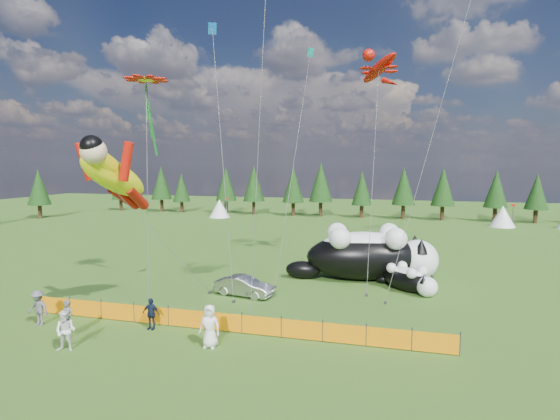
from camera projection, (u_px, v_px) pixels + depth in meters
ground at (243, 312)px, 24.61m from camera, size 160.00×160.00×0.00m
safety_fence at (223, 322)px, 21.67m from camera, size 22.06×0.06×1.10m
tree_line at (340, 191)px, 67.47m from camera, size 90.00×4.00×8.00m
festival_tents at (415, 214)px, 60.17m from camera, size 50.00×3.20×2.80m
cat_large at (370, 254)px, 31.33m from camera, size 10.86×5.42×3.95m
cat_small at (409, 279)px, 28.52m from camera, size 3.94×3.74×1.75m
car at (244, 286)px, 27.54m from camera, size 3.94×1.97×1.24m
spectator_a at (67, 319)px, 20.93m from camera, size 0.71×0.50×1.83m
spectator_b at (66, 331)px, 19.39m from camera, size 1.00×0.72×1.85m
spectator_c at (151, 314)px, 21.98m from camera, size 0.95×0.50×1.60m
spectator_d at (38, 308)px, 22.44m from camera, size 1.23×0.68×1.86m
spectator_e at (210, 326)px, 19.79m from camera, size 0.99×0.66×1.98m
superhero_kite at (114, 176)px, 22.78m from camera, size 5.67×8.30×10.99m
gecko_kite at (379, 68)px, 33.61m from camera, size 5.98×11.51×17.68m
flower_kite at (146, 82)px, 26.68m from camera, size 3.55×5.21×13.86m
diamond_kite_a at (213, 43)px, 28.52m from camera, size 3.26×4.12×18.05m
diamond_kite_d at (308, 66)px, 34.79m from camera, size 1.24×8.67×19.00m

